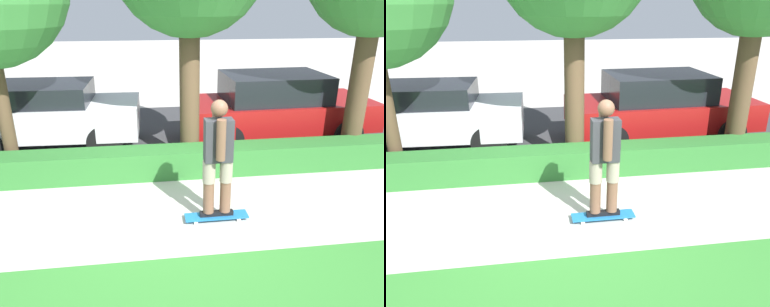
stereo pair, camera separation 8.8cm
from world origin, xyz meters
TOP-DOWN VIEW (x-y plane):
  - ground_plane at (0.00, 0.00)m, footprint 60.00×60.00m
  - street_asphalt at (0.00, 4.20)m, footprint 14.67×5.00m
  - hedge_row at (0.00, 1.60)m, footprint 14.67×0.60m
  - skateboard at (0.47, -0.14)m, footprint 0.98×0.24m
  - skater_person at (0.47, -0.14)m, footprint 0.52×0.47m
  - parked_car_front at (-2.63, 3.40)m, footprint 3.91×1.85m
  - parked_car_middle at (2.59, 3.36)m, footprint 4.53×2.01m

SIDE VIEW (x-z plane):
  - ground_plane at x=0.00m, z-range 0.00..0.00m
  - street_asphalt at x=0.00m, z-range 0.00..0.01m
  - skateboard at x=0.47m, z-range 0.03..0.11m
  - hedge_row at x=0.00m, z-range 0.00..0.54m
  - parked_car_front at x=-2.63m, z-range 0.06..1.57m
  - parked_car_middle at x=2.59m, z-range 0.03..1.63m
  - skater_person at x=0.47m, z-range 0.14..1.96m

